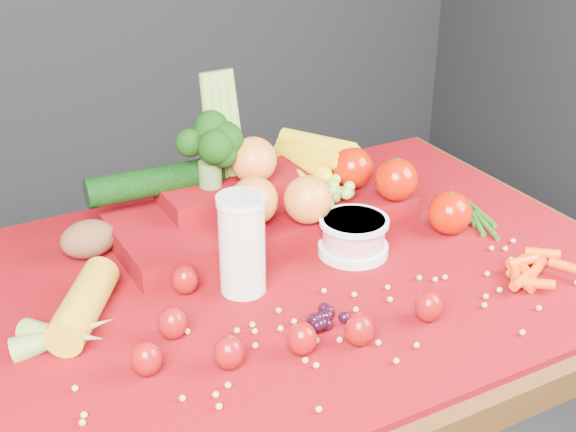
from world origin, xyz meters
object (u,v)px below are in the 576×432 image
milk_glass (242,241)px  yogurt_bowl (354,235)px  table (294,324)px  produce_mound (272,194)px

milk_glass → yogurt_bowl: size_ratio=1.36×
table → produce_mound: size_ratio=1.84×
milk_glass → produce_mound: (0.14, 0.17, -0.02)m
table → milk_glass: 0.22m
table → milk_glass: (-0.10, -0.02, 0.19)m
yogurt_bowl → table: bearing=179.3°
yogurt_bowl → milk_glass: bearing=-176.3°
milk_glass → table: bearing=8.7°
table → yogurt_bowl: yogurt_bowl is taller
table → milk_glass: bearing=-171.3°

